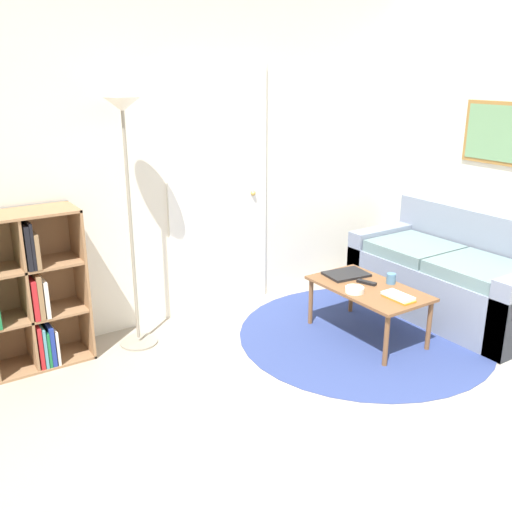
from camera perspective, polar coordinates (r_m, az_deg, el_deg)
name	(u,v)px	position (r m, az deg, el deg)	size (l,w,h in m)	color
ground_plane	(430,489)	(3.19, 16.99, -21.39)	(14.00, 14.00, 0.00)	gray
wall_back	(185,162)	(4.61, -7.12, 9.32)	(7.49, 0.11, 2.60)	silver
wall_right	(506,157)	(5.14, 23.76, 9.03)	(0.08, 5.59, 2.60)	silver
rug	(364,334)	(4.60, 10.75, -7.68)	(1.96, 1.96, 0.01)	navy
floor_lamp	(126,155)	(4.06, -12.91, 9.85)	(0.28, 0.28, 1.82)	gray
couch	(453,278)	(5.11, 19.14, -2.14)	(0.82, 1.62, 0.85)	gray
coffee_table	(368,292)	(4.44, 11.18, -3.57)	(0.52, 0.92, 0.41)	brown
laptop	(346,274)	(4.63, 9.01, -1.81)	(0.36, 0.28, 0.02)	black
bowl	(355,290)	(4.29, 9.83, -3.34)	(0.14, 0.14, 0.04)	silver
book_stack_on_table	(398,297)	(4.24, 14.04, -3.99)	(0.12, 0.24, 0.03)	orange
cup	(391,279)	(4.52, 13.36, -2.21)	(0.07, 0.07, 0.08)	teal
remote	(367,282)	(4.48, 11.00, -2.61)	(0.09, 0.16, 0.02)	black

